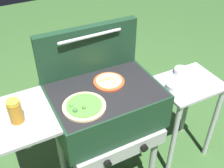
{
  "coord_description": "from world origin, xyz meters",
  "views": [
    {
      "loc": [
        -0.53,
        -1.12,
        1.89
      ],
      "look_at": [
        0.05,
        0.0,
        0.92
      ],
      "focal_mm": 44.13,
      "sensor_mm": 36.0,
      "label": 1
    }
  ],
  "objects_px": {
    "sauce_jar": "(15,111)",
    "topping_bowl_near": "(174,87)",
    "grill": "(103,109)",
    "pizza_veggie": "(84,106)",
    "topping_bowl_far": "(181,71)",
    "pizza_cheese": "(109,81)",
    "prep_table": "(184,104)"
  },
  "relations": [
    {
      "from": "prep_table",
      "to": "topping_bowl_far",
      "type": "xyz_separation_m",
      "value": [
        0.01,
        0.11,
        0.22
      ]
    },
    {
      "from": "grill",
      "to": "topping_bowl_far",
      "type": "bearing_deg",
      "value": 9.43
    },
    {
      "from": "topping_bowl_near",
      "to": "topping_bowl_far",
      "type": "bearing_deg",
      "value": 37.6
    },
    {
      "from": "pizza_veggie",
      "to": "topping_bowl_near",
      "type": "distance_m",
      "value": 0.7
    },
    {
      "from": "grill",
      "to": "sauce_jar",
      "type": "bearing_deg",
      "value": -177.09
    },
    {
      "from": "topping_bowl_far",
      "to": "sauce_jar",
      "type": "bearing_deg",
      "value": -173.24
    },
    {
      "from": "pizza_veggie",
      "to": "sauce_jar",
      "type": "bearing_deg",
      "value": 169.72
    },
    {
      "from": "prep_table",
      "to": "topping_bowl_far",
      "type": "bearing_deg",
      "value": 82.88
    },
    {
      "from": "grill",
      "to": "pizza_cheese",
      "type": "height_order",
      "value": "pizza_cheese"
    },
    {
      "from": "pizza_veggie",
      "to": "sauce_jar",
      "type": "relative_size",
      "value": 1.76
    },
    {
      "from": "pizza_cheese",
      "to": "topping_bowl_far",
      "type": "height_order",
      "value": "pizza_cheese"
    },
    {
      "from": "sauce_jar",
      "to": "topping_bowl_far",
      "type": "xyz_separation_m",
      "value": [
        1.17,
        0.14,
        -0.22
      ]
    },
    {
      "from": "grill",
      "to": "pizza_cheese",
      "type": "distance_m",
      "value": 0.17
    },
    {
      "from": "pizza_cheese",
      "to": "topping_bowl_near",
      "type": "distance_m",
      "value": 0.5
    },
    {
      "from": "grill",
      "to": "prep_table",
      "type": "xyz_separation_m",
      "value": [
        0.67,
        0.0,
        -0.24
      ]
    },
    {
      "from": "pizza_cheese",
      "to": "prep_table",
      "type": "relative_size",
      "value": 0.26
    },
    {
      "from": "pizza_cheese",
      "to": "sauce_jar",
      "type": "distance_m",
      "value": 0.56
    },
    {
      "from": "pizza_veggie",
      "to": "topping_bowl_far",
      "type": "bearing_deg",
      "value": 13.38
    },
    {
      "from": "pizza_veggie",
      "to": "topping_bowl_near",
      "type": "height_order",
      "value": "pizza_veggie"
    },
    {
      "from": "prep_table",
      "to": "topping_bowl_near",
      "type": "height_order",
      "value": "topping_bowl_near"
    },
    {
      "from": "grill",
      "to": "topping_bowl_near",
      "type": "distance_m",
      "value": 0.53
    },
    {
      "from": "pizza_cheese",
      "to": "topping_bowl_near",
      "type": "height_order",
      "value": "pizza_cheese"
    },
    {
      "from": "grill",
      "to": "topping_bowl_near",
      "type": "relative_size",
      "value": 9.27
    },
    {
      "from": "topping_bowl_near",
      "to": "topping_bowl_far",
      "type": "xyz_separation_m",
      "value": [
        0.16,
        0.12,
        -0.0
      ]
    },
    {
      "from": "grill",
      "to": "sauce_jar",
      "type": "distance_m",
      "value": 0.53
    },
    {
      "from": "grill",
      "to": "sauce_jar",
      "type": "relative_size",
      "value": 7.27
    },
    {
      "from": "sauce_jar",
      "to": "topping_bowl_near",
      "type": "xyz_separation_m",
      "value": [
        1.01,
        0.02,
        -0.22
      ]
    },
    {
      "from": "grill",
      "to": "pizza_cheese",
      "type": "relative_size",
      "value": 5.17
    },
    {
      "from": "pizza_cheese",
      "to": "prep_table",
      "type": "height_order",
      "value": "pizza_cheese"
    },
    {
      "from": "pizza_cheese",
      "to": "topping_bowl_far",
      "type": "relative_size",
      "value": 1.85
    },
    {
      "from": "topping_bowl_near",
      "to": "pizza_veggie",
      "type": "bearing_deg",
      "value": -173.53
    },
    {
      "from": "pizza_cheese",
      "to": "sauce_jar",
      "type": "height_order",
      "value": "sauce_jar"
    }
  ]
}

